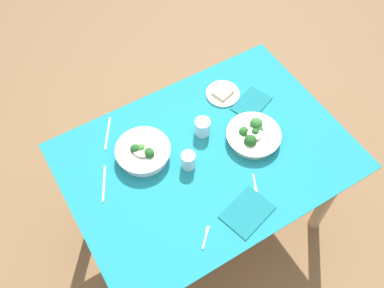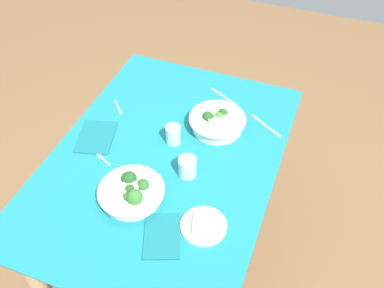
{
  "view_description": "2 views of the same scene",
  "coord_description": "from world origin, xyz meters",
  "px_view_note": "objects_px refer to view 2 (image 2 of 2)",
  "views": [
    {
      "loc": [
        -0.64,
        -0.91,
        2.53
      ],
      "look_at": [
        -0.03,
        0.09,
        0.77
      ],
      "focal_mm": 40.66,
      "sensor_mm": 36.0,
      "label": 1
    },
    {
      "loc": [
        1.13,
        0.56,
        2.12
      ],
      "look_at": [
        -0.11,
        0.09,
        0.77
      ],
      "focal_mm": 39.67,
      "sensor_mm": 36.0,
      "label": 2
    }
  ],
  "objects_px": {
    "broccoli_bowl_near": "(132,192)",
    "water_glass_center": "(174,135)",
    "bread_side_plate": "(204,225)",
    "table_knife_left": "(266,126)",
    "broccoli_bowl_far": "(217,122)",
    "fork_by_far_bowl": "(103,159)",
    "water_glass_side": "(187,167)",
    "fork_by_near_bowl": "(118,108)",
    "table_knife_right": "(224,97)",
    "napkin_folded_lower": "(162,236)",
    "napkin_folded_upper": "(96,137)"
  },
  "relations": [
    {
      "from": "broccoli_bowl_near",
      "to": "napkin_folded_upper",
      "type": "bearing_deg",
      "value": -128.93
    },
    {
      "from": "broccoli_bowl_far",
      "to": "broccoli_bowl_near",
      "type": "xyz_separation_m",
      "value": [
        0.51,
        -0.19,
        -0.0
      ]
    },
    {
      "from": "broccoli_bowl_far",
      "to": "fork_by_far_bowl",
      "type": "distance_m",
      "value": 0.54
    },
    {
      "from": "fork_by_near_bowl",
      "to": "broccoli_bowl_far",
      "type": "bearing_deg",
      "value": 50.15
    },
    {
      "from": "table_knife_right",
      "to": "fork_by_near_bowl",
      "type": "bearing_deg",
      "value": 57.67
    },
    {
      "from": "broccoli_bowl_near",
      "to": "fork_by_near_bowl",
      "type": "bearing_deg",
      "value": -146.42
    },
    {
      "from": "napkin_folded_upper",
      "to": "broccoli_bowl_near",
      "type": "bearing_deg",
      "value": 51.07
    },
    {
      "from": "bread_side_plate",
      "to": "napkin_folded_lower",
      "type": "relative_size",
      "value": 0.9
    },
    {
      "from": "water_glass_center",
      "to": "table_knife_left",
      "type": "distance_m",
      "value": 0.44
    },
    {
      "from": "bread_side_plate",
      "to": "fork_by_far_bowl",
      "type": "bearing_deg",
      "value": -107.84
    },
    {
      "from": "broccoli_bowl_near",
      "to": "water_glass_side",
      "type": "relative_size",
      "value": 2.99
    },
    {
      "from": "water_glass_center",
      "to": "table_knife_left",
      "type": "height_order",
      "value": "water_glass_center"
    },
    {
      "from": "fork_by_near_bowl",
      "to": "napkin_folded_lower",
      "type": "bearing_deg",
      "value": -4.38
    },
    {
      "from": "bread_side_plate",
      "to": "table_knife_left",
      "type": "xyz_separation_m",
      "value": [
        -0.63,
        0.09,
        -0.01
      ]
    },
    {
      "from": "broccoli_bowl_far",
      "to": "fork_by_far_bowl",
      "type": "bearing_deg",
      "value": -47.43
    },
    {
      "from": "water_glass_center",
      "to": "napkin_folded_upper",
      "type": "relative_size",
      "value": 0.42
    },
    {
      "from": "water_glass_side",
      "to": "fork_by_far_bowl",
      "type": "bearing_deg",
      "value": -81.9
    },
    {
      "from": "bread_side_plate",
      "to": "fork_by_far_bowl",
      "type": "relative_size",
      "value": 2.02
    },
    {
      "from": "water_glass_center",
      "to": "fork_by_near_bowl",
      "type": "height_order",
      "value": "water_glass_center"
    },
    {
      "from": "water_glass_center",
      "to": "fork_by_far_bowl",
      "type": "bearing_deg",
      "value": -49.69
    },
    {
      "from": "water_glass_center",
      "to": "water_glass_side",
      "type": "height_order",
      "value": "same"
    },
    {
      "from": "napkin_folded_lower",
      "to": "water_glass_side",
      "type": "bearing_deg",
      "value": -176.26
    },
    {
      "from": "broccoli_bowl_far",
      "to": "fork_by_far_bowl",
      "type": "xyz_separation_m",
      "value": [
        0.37,
        -0.4,
        -0.03
      ]
    },
    {
      "from": "napkin_folded_upper",
      "to": "napkin_folded_lower",
      "type": "xyz_separation_m",
      "value": [
        0.37,
        0.49,
        0.0
      ]
    },
    {
      "from": "water_glass_side",
      "to": "fork_by_near_bowl",
      "type": "bearing_deg",
      "value": -120.28
    },
    {
      "from": "water_glass_side",
      "to": "napkin_folded_lower",
      "type": "xyz_separation_m",
      "value": [
        0.32,
        0.02,
        -0.04
      ]
    },
    {
      "from": "broccoli_bowl_near",
      "to": "fork_by_far_bowl",
      "type": "xyz_separation_m",
      "value": [
        -0.14,
        -0.21,
        -0.03
      ]
    },
    {
      "from": "table_knife_left",
      "to": "fork_by_far_bowl",
      "type": "bearing_deg",
      "value": 69.2
    },
    {
      "from": "broccoli_bowl_far",
      "to": "table_knife_right",
      "type": "xyz_separation_m",
      "value": [
        -0.23,
        -0.04,
        -0.03
      ]
    },
    {
      "from": "napkin_folded_upper",
      "to": "napkin_folded_lower",
      "type": "bearing_deg",
      "value": 52.76
    },
    {
      "from": "fork_by_far_bowl",
      "to": "napkin_folded_upper",
      "type": "distance_m",
      "value": 0.15
    },
    {
      "from": "broccoli_bowl_near",
      "to": "table_knife_left",
      "type": "relative_size",
      "value": 1.36
    },
    {
      "from": "table_knife_left",
      "to": "water_glass_center",
      "type": "bearing_deg",
      "value": 66.66
    },
    {
      "from": "water_glass_side",
      "to": "table_knife_left",
      "type": "height_order",
      "value": "water_glass_side"
    },
    {
      "from": "table_knife_right",
      "to": "napkin_folded_lower",
      "type": "height_order",
      "value": "napkin_folded_lower"
    },
    {
      "from": "water_glass_side",
      "to": "fork_by_far_bowl",
      "type": "distance_m",
      "value": 0.38
    },
    {
      "from": "water_glass_side",
      "to": "fork_by_near_bowl",
      "type": "xyz_separation_m",
      "value": [
        -0.28,
        -0.47,
        -0.04
      ]
    },
    {
      "from": "broccoli_bowl_near",
      "to": "water_glass_center",
      "type": "distance_m",
      "value": 0.35
    },
    {
      "from": "water_glass_side",
      "to": "table_knife_left",
      "type": "distance_m",
      "value": 0.47
    },
    {
      "from": "table_knife_left",
      "to": "napkin_folded_lower",
      "type": "relative_size",
      "value": 0.99
    },
    {
      "from": "fork_by_near_bowl",
      "to": "table_knife_left",
      "type": "bearing_deg",
      "value": 56.18
    },
    {
      "from": "broccoli_bowl_near",
      "to": "bread_side_plate",
      "type": "relative_size",
      "value": 1.5
    },
    {
      "from": "bread_side_plate",
      "to": "table_knife_left",
      "type": "relative_size",
      "value": 0.91
    },
    {
      "from": "fork_by_far_bowl",
      "to": "table_knife_right",
      "type": "bearing_deg",
      "value": -94.66
    },
    {
      "from": "table_knife_left",
      "to": "napkin_folded_upper",
      "type": "distance_m",
      "value": 0.79
    },
    {
      "from": "water_glass_side",
      "to": "table_knife_left",
      "type": "relative_size",
      "value": 0.46
    },
    {
      "from": "table_knife_right",
      "to": "napkin_folded_lower",
      "type": "bearing_deg",
      "value": 119.93
    },
    {
      "from": "fork_by_near_bowl",
      "to": "napkin_folded_upper",
      "type": "relative_size",
      "value": 0.39
    },
    {
      "from": "fork_by_near_bowl",
      "to": "table_knife_right",
      "type": "relative_size",
      "value": 0.44
    },
    {
      "from": "table_knife_right",
      "to": "fork_by_far_bowl",
      "type": "bearing_deg",
      "value": 86.39
    }
  ]
}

